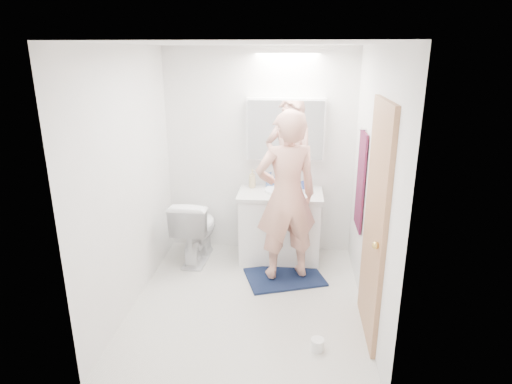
# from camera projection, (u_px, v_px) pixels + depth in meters

# --- Properties ---
(floor) EXTENTS (2.50, 2.50, 0.00)m
(floor) POSITION_uv_depth(u_px,v_px,m) (249.00, 301.00, 4.26)
(floor) COLOR silver
(floor) RESTS_ON ground
(ceiling) EXTENTS (2.50, 2.50, 0.00)m
(ceiling) POSITION_uv_depth(u_px,v_px,m) (247.00, 43.00, 3.51)
(ceiling) COLOR white
(ceiling) RESTS_ON floor
(wall_back) EXTENTS (2.50, 0.00, 2.50)m
(wall_back) POSITION_uv_depth(u_px,v_px,m) (260.00, 153.00, 5.07)
(wall_back) COLOR white
(wall_back) RESTS_ON floor
(wall_front) EXTENTS (2.50, 0.00, 2.50)m
(wall_front) POSITION_uv_depth(u_px,v_px,m) (226.00, 243.00, 2.70)
(wall_front) COLOR white
(wall_front) RESTS_ON floor
(wall_left) EXTENTS (0.00, 2.50, 2.50)m
(wall_left) POSITION_uv_depth(u_px,v_px,m) (129.00, 181.00, 3.98)
(wall_left) COLOR white
(wall_left) RESTS_ON floor
(wall_right) EXTENTS (0.00, 2.50, 2.50)m
(wall_right) POSITION_uv_depth(u_px,v_px,m) (373.00, 188.00, 3.79)
(wall_right) COLOR white
(wall_right) RESTS_ON floor
(vanity_cabinet) EXTENTS (0.90, 0.55, 0.78)m
(vanity_cabinet) POSITION_uv_depth(u_px,v_px,m) (280.00, 227.00, 5.03)
(vanity_cabinet) COLOR white
(vanity_cabinet) RESTS_ON floor
(countertop) EXTENTS (0.95, 0.58, 0.04)m
(countertop) POSITION_uv_depth(u_px,v_px,m) (280.00, 194.00, 4.90)
(countertop) COLOR silver
(countertop) RESTS_ON vanity_cabinet
(sink_basin) EXTENTS (0.36, 0.36, 0.03)m
(sink_basin) POSITION_uv_depth(u_px,v_px,m) (281.00, 190.00, 4.92)
(sink_basin) COLOR white
(sink_basin) RESTS_ON countertop
(faucet) EXTENTS (0.02, 0.02, 0.16)m
(faucet) POSITION_uv_depth(u_px,v_px,m) (281.00, 180.00, 5.08)
(faucet) COLOR silver
(faucet) RESTS_ON countertop
(medicine_cabinet) EXTENTS (0.88, 0.14, 0.70)m
(medicine_cabinet) POSITION_uv_depth(u_px,v_px,m) (286.00, 129.00, 4.88)
(medicine_cabinet) COLOR white
(medicine_cabinet) RESTS_ON wall_back
(mirror_panel) EXTENTS (0.84, 0.01, 0.66)m
(mirror_panel) POSITION_uv_depth(u_px,v_px,m) (285.00, 131.00, 4.81)
(mirror_panel) COLOR silver
(mirror_panel) RESTS_ON medicine_cabinet
(toilet) EXTENTS (0.46, 0.77, 0.76)m
(toilet) POSITION_uv_depth(u_px,v_px,m) (196.00, 229.00, 5.01)
(toilet) COLOR white
(toilet) RESTS_ON floor
(bath_rug) EXTENTS (0.93, 0.78, 0.02)m
(bath_rug) POSITION_uv_depth(u_px,v_px,m) (285.00, 277.00, 4.69)
(bath_rug) COLOR #162246
(bath_rug) RESTS_ON floor
(person) EXTENTS (0.75, 0.61, 1.77)m
(person) POSITION_uv_depth(u_px,v_px,m) (286.00, 197.00, 4.40)
(person) COLOR #DB9983
(person) RESTS_ON bath_rug
(door) EXTENTS (0.04, 0.80, 2.00)m
(door) POSITION_uv_depth(u_px,v_px,m) (375.00, 224.00, 3.52)
(door) COLOR tan
(door) RESTS_ON wall_right
(door_knob) EXTENTS (0.06, 0.06, 0.06)m
(door_knob) POSITION_uv_depth(u_px,v_px,m) (376.00, 245.00, 3.26)
(door_knob) COLOR gold
(door_knob) RESTS_ON door
(towel) EXTENTS (0.02, 0.42, 1.00)m
(towel) POSITION_uv_depth(u_px,v_px,m) (361.00, 181.00, 4.34)
(towel) COLOR #14153F
(towel) RESTS_ON wall_right
(towel_hook) EXTENTS (0.07, 0.02, 0.02)m
(towel_hook) POSITION_uv_depth(u_px,v_px,m) (363.00, 129.00, 4.18)
(towel_hook) COLOR silver
(towel_hook) RESTS_ON wall_right
(soap_bottle_a) EXTENTS (0.12, 0.12, 0.22)m
(soap_bottle_a) POSITION_uv_depth(u_px,v_px,m) (252.00, 179.00, 5.03)
(soap_bottle_a) COLOR tan
(soap_bottle_a) RESTS_ON countertop
(soap_bottle_b) EXTENTS (0.12, 0.12, 0.18)m
(soap_bottle_b) POSITION_uv_depth(u_px,v_px,m) (271.00, 180.00, 5.05)
(soap_bottle_b) COLOR #506FAC
(soap_bottle_b) RESTS_ON countertop
(toothbrush_cup) EXTENTS (0.11, 0.11, 0.09)m
(toothbrush_cup) POSITION_uv_depth(u_px,v_px,m) (305.00, 185.00, 5.01)
(toothbrush_cup) COLOR #3953AD
(toothbrush_cup) RESTS_ON countertop
(toilet_paper_roll) EXTENTS (0.11, 0.11, 0.10)m
(toilet_paper_roll) POSITION_uv_depth(u_px,v_px,m) (317.00, 345.00, 3.55)
(toilet_paper_roll) COLOR white
(toilet_paper_roll) RESTS_ON floor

